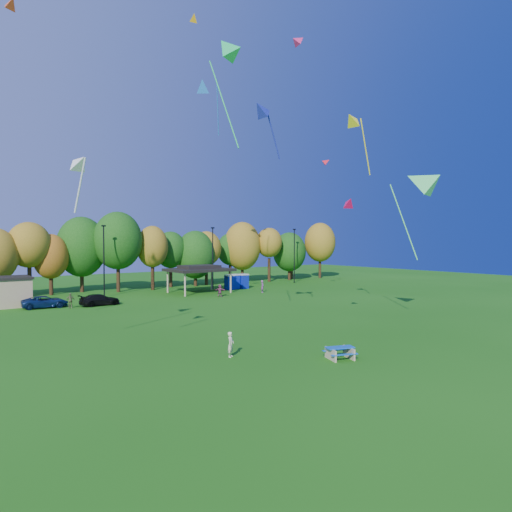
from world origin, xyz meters
TOP-DOWN VIEW (x-y plane):
  - ground at (0.00, 0.00)m, footprint 160.00×160.00m
  - tree_line at (-1.03, 45.51)m, footprint 93.57×10.55m
  - lamp_posts at (2.00, 40.00)m, footprint 64.50×0.25m
  - pavilion at (14.00, 37.00)m, footprint 8.20×6.20m
  - porta_potties at (20.75, 37.96)m, footprint 3.75×1.65m
  - picnic_table at (3.44, 1.47)m, footprint 2.08×1.90m
  - kite_flyer at (-1.59, 5.83)m, footprint 0.68×0.64m
  - car_c at (-6.08, 34.68)m, footprint 4.75×2.52m
  - car_d at (-0.84, 32.96)m, footprint 4.40×1.93m
  - far_person_0 at (13.90, 31.55)m, footprint 1.22×1.46m
  - far_person_1 at (-3.98, 32.88)m, footprint 0.97×0.47m
  - far_person_2 at (21.15, 32.11)m, footprint 0.72×0.71m
  - kite_1 at (0.24, 9.01)m, footprint 2.83×4.32m
  - kite_2 at (10.63, 7.22)m, footprint 1.42×1.59m
  - kite_3 at (-9.77, 8.25)m, footprint 1.39×2.21m
  - kite_5 at (11.47, 14.02)m, footprint 1.63×1.36m
  - kite_6 at (-9.46, 30.53)m, footprint 1.89×2.07m
  - kite_8 at (24.93, 23.69)m, footprint 1.51×1.48m
  - kite_9 at (5.99, 23.89)m, footprint 1.13×1.39m
  - kite_11 at (9.58, 28.21)m, footprint 3.11×3.69m
  - kite_12 at (4.76, 11.04)m, footprint 2.86×1.40m
  - kite_13 at (16.13, 4.59)m, footprint 3.47×5.11m
  - kite_14 at (13.49, 9.48)m, footprint 3.38×1.68m

SIDE VIEW (x-z plane):
  - ground at x=0.00m, z-range 0.00..0.00m
  - picnic_table at x=3.44m, z-range 0.06..0.80m
  - car_d at x=-0.84m, z-range 0.00..1.26m
  - car_c at x=-6.08m, z-range 0.00..1.27m
  - kite_flyer at x=-1.59m, z-range 0.00..1.56m
  - far_person_0 at x=13.90m, z-range 0.00..1.57m
  - far_person_1 at x=-3.98m, z-range 0.00..1.61m
  - far_person_2 at x=21.15m, z-range 0.00..1.67m
  - porta_potties at x=20.75m, z-range 0.01..2.19m
  - pavilion at x=14.00m, z-range 1.34..5.11m
  - lamp_posts at x=2.00m, z-range 0.36..9.45m
  - tree_line at x=-1.03m, z-range 0.34..11.49m
  - kite_2 at x=10.63m, z-range 9.54..10.85m
  - kite_3 at x=-9.77m, z-range 9.65..13.12m
  - kite_13 at x=16.13m, z-range 7.87..15.98m
  - kite_8 at x=24.93m, z-range 16.51..17.73m
  - kite_12 at x=4.76m, z-range 15.05..19.65m
  - kite_14 at x=13.49m, z-range 14.83..20.37m
  - kite_1 at x=0.24m, z-range 16.43..23.95m
  - kite_11 at x=9.58m, z-range 21.41..28.04m
  - kite_5 at x=11.47m, z-range 24.70..26.14m
  - kite_6 at x=-9.46m, z-range 28.28..29.94m
  - kite_9 at x=5.99m, z-range 29.06..30.30m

